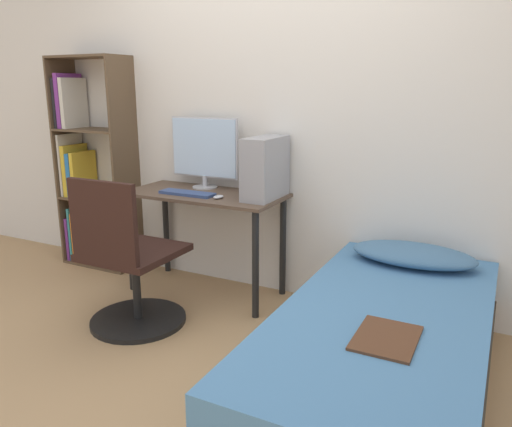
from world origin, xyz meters
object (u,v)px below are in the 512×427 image
bookshelf (86,169)px  office_chair (129,271)px  keyboard (187,193)px  pc_tower (265,168)px  bed (381,355)px  monitor (204,150)px

bookshelf → office_chair: 1.39m
office_chair → keyboard: bearing=84.9°
bookshelf → pc_tower: 1.65m
bookshelf → pc_tower: (1.64, -0.07, 0.14)m
bed → keyboard: bearing=158.2°
office_chair → bed: size_ratio=0.49×
monitor → bed: bearing=-29.6°
bed → monitor: size_ratio=3.55×
keyboard → pc_tower: bearing=16.1°
office_chair → keyboard: 0.68m
office_chair → pc_tower: size_ratio=2.37×
bed → office_chair: bearing=178.8°
keyboard → pc_tower: size_ratio=0.99×
keyboard → bookshelf: bearing=169.3°
bookshelf → office_chair: (1.08, -0.77, -0.42)m
bed → keyboard: (-1.48, 0.59, 0.51)m
pc_tower → keyboard: bearing=-163.9°
office_chair → bed: office_chair is taller
office_chair → monitor: 1.04m
bed → pc_tower: bearing=142.5°
monitor → pc_tower: bearing=-11.9°
office_chair → bookshelf: bearing=144.4°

